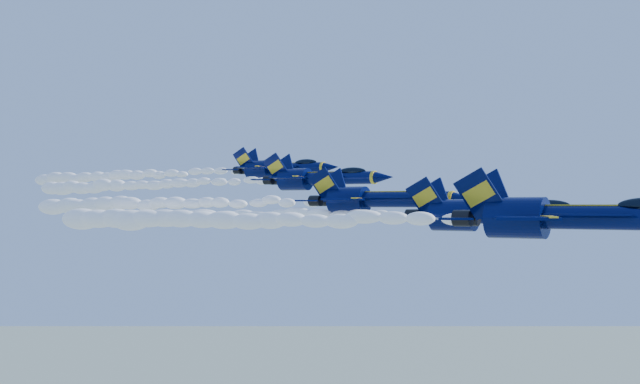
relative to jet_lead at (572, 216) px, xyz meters
The scene contains 10 objects.
jet_lead is the anchor object (origin of this frame).
smoke_trail_jet_lead 29.17m from the jet_lead, behind, with size 42.08×2.27×2.04m, color white.
jet_second 15.13m from the jet_lead, 129.90° to the left, with size 18.37×15.07×6.83m.
smoke_trail_jet_second 40.31m from the jet_lead, 163.26° to the left, with size 42.08×2.19×1.97m, color white.
jet_third 27.46m from the jet_lead, 145.93° to the left, with size 17.99×14.76×6.69m.
smoke_trail_jet_third 53.70m from the jet_lead, 163.37° to the left, with size 42.08×2.15×1.93m, color white.
jet_fourth 44.87m from the jet_lead, 144.62° to the left, with size 17.45×14.32×6.49m.
smoke_trail_jet_fourth 69.99m from the jet_lead, 158.27° to the left, with size 42.08×2.08×1.88m, color white.
jet_fifth 59.50m from the jet_lead, 144.50° to the left, with size 16.62×13.63×6.17m.
smoke_trail_jet_fifth 83.91m from the jet_lead, 155.75° to the left, with size 42.08×1.98×1.79m, color white.
Camera 1 is at (36.31, -69.71, 151.49)m, focal length 45.00 mm.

